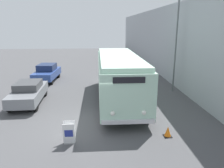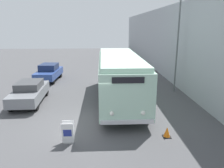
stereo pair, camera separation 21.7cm
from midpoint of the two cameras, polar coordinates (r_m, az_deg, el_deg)
ground_plane at (r=11.70m, az=-5.62°, el=-10.21°), size 80.00×80.00×0.00m
building_wall_right at (r=21.65m, az=15.04°, el=10.31°), size 0.30×60.00×6.82m
vintage_bus at (r=14.66m, az=2.31°, el=2.33°), size 2.66×9.84×3.11m
sign_board at (r=9.85m, az=-10.84°, el=-12.42°), size 0.51×0.37×0.98m
streetlamp at (r=17.16m, az=17.30°, el=12.96°), size 0.36×0.36×7.16m
parked_car_near at (r=15.39m, az=-20.34°, el=-1.94°), size 1.90×4.40×1.43m
parked_car_mid at (r=21.23m, az=-15.87°, el=3.00°), size 1.97×4.14×1.54m
traffic_cone at (r=10.58m, az=14.75°, el=-12.08°), size 0.36×0.36×0.49m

